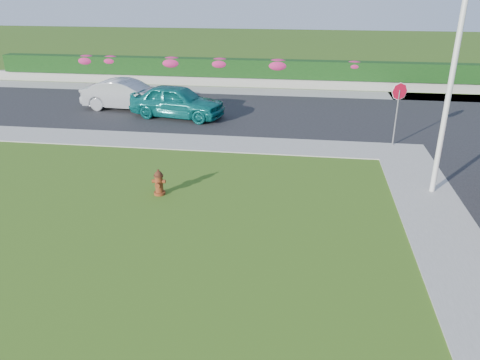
% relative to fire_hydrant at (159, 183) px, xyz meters
% --- Properties ---
extents(ground, '(120.00, 120.00, 0.00)m').
position_rel_fire_hydrant_xyz_m(ground, '(1.24, -3.85, -0.40)').
color(ground, black).
rests_on(ground, ground).
extents(street_far, '(26.00, 8.00, 0.04)m').
position_rel_fire_hydrant_xyz_m(street_far, '(-3.76, 10.15, -0.38)').
color(street_far, black).
rests_on(street_far, ground).
extents(sidewalk_far, '(24.00, 2.00, 0.04)m').
position_rel_fire_hydrant_xyz_m(sidewalk_far, '(-4.76, 5.15, -0.38)').
color(sidewalk_far, gray).
rests_on(sidewalk_far, ground).
extents(curb_corner, '(2.00, 2.00, 0.04)m').
position_rel_fire_hydrant_xyz_m(curb_corner, '(8.24, 5.15, -0.38)').
color(curb_corner, gray).
rests_on(curb_corner, ground).
extents(sidewalk_beyond, '(34.00, 2.00, 0.04)m').
position_rel_fire_hydrant_xyz_m(sidewalk_beyond, '(0.24, 15.15, -0.38)').
color(sidewalk_beyond, gray).
rests_on(sidewalk_beyond, ground).
extents(retaining_wall, '(34.00, 0.40, 0.60)m').
position_rel_fire_hydrant_xyz_m(retaining_wall, '(0.24, 16.65, -0.10)').
color(retaining_wall, gray).
rests_on(retaining_wall, ground).
extents(hedge, '(32.00, 0.90, 1.10)m').
position_rel_fire_hydrant_xyz_m(hedge, '(0.24, 16.75, 0.75)').
color(hedge, black).
rests_on(hedge, retaining_wall).
extents(fire_hydrant, '(0.43, 0.40, 0.84)m').
position_rel_fire_hydrant_xyz_m(fire_hydrant, '(0.00, 0.00, 0.00)').
color(fire_hydrant, '#57250D').
rests_on(fire_hydrant, ground).
extents(sedan_teal, '(4.89, 2.70, 1.57)m').
position_rel_fire_hydrant_xyz_m(sedan_teal, '(-1.80, 8.81, 0.43)').
color(sedan_teal, '#0C6260').
rests_on(sedan_teal, street_far).
extents(sedan_silver, '(4.68, 1.91, 1.51)m').
position_rel_fire_hydrant_xyz_m(sedan_silver, '(-4.79, 9.99, 0.40)').
color(sedan_silver, '#9B9FA3').
rests_on(sedan_silver, street_far).
extents(utility_pole, '(0.16, 0.16, 6.41)m').
position_rel_fire_hydrant_xyz_m(utility_pole, '(8.53, 1.41, 2.81)').
color(utility_pole, silver).
rests_on(utility_pole, ground).
extents(stop_sign, '(0.64, 0.31, 2.58)m').
position_rel_fire_hydrant_xyz_m(stop_sign, '(7.99, 5.95, 1.52)').
color(stop_sign, slate).
rests_on(stop_sign, ground).
extents(flower_clump_a, '(1.42, 0.91, 0.71)m').
position_rel_fire_hydrant_xyz_m(flower_clump_a, '(-10.01, 16.65, 1.02)').
color(flower_clump_a, '#BB2069').
rests_on(flower_clump_a, hedge).
extents(flower_clump_b, '(1.29, 0.83, 0.65)m').
position_rel_fire_hydrant_xyz_m(flower_clump_b, '(-8.35, 16.65, 1.05)').
color(flower_clump_b, '#BB2069').
rests_on(flower_clump_b, hedge).
extents(flower_clump_c, '(1.52, 0.98, 0.76)m').
position_rel_fire_hydrant_xyz_m(flower_clump_c, '(-4.25, 16.65, 1.00)').
color(flower_clump_c, '#BB2069').
rests_on(flower_clump_c, hedge).
extents(flower_clump_d, '(1.43, 0.92, 0.71)m').
position_rel_fire_hydrant_xyz_m(flower_clump_d, '(-1.13, 16.65, 1.02)').
color(flower_clump_d, '#BB2069').
rests_on(flower_clump_d, hedge).
extents(flower_clump_e, '(1.54, 0.99, 0.77)m').
position_rel_fire_hydrant_xyz_m(flower_clump_e, '(2.53, 16.65, 1.00)').
color(flower_clump_e, '#BB2069').
rests_on(flower_clump_e, hedge).
extents(flower_clump_f, '(1.20, 0.77, 0.60)m').
position_rel_fire_hydrant_xyz_m(flower_clump_f, '(7.16, 16.65, 1.07)').
color(flower_clump_f, '#BB2069').
rests_on(flower_clump_f, hedge).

